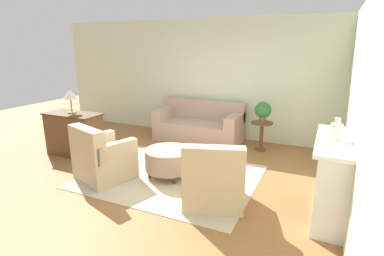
{
  "coord_description": "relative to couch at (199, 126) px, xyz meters",
  "views": [
    {
      "loc": [
        2.32,
        -4.15,
        2.18
      ],
      "look_at": [
        0.15,
        0.55,
        0.75
      ],
      "focal_mm": 28.0,
      "sensor_mm": 36.0,
      "label": 1
    }
  ],
  "objects": [
    {
      "name": "ground_plane",
      "position": [
        0.39,
        -2.14,
        -0.33
      ],
      "size": [
        16.0,
        16.0,
        0.0
      ],
      "primitive_type": "plane",
      "color": "#996638"
    },
    {
      "name": "wall_back",
      "position": [
        0.39,
        0.55,
        1.07
      ],
      "size": [
        9.25,
        0.12,
        2.8
      ],
      "color": "beige",
      "rests_on": "ground_plane"
    },
    {
      "name": "wall_right",
      "position": [
        3.1,
        -2.14,
        1.07
      ],
      "size": [
        0.12,
        9.3,
        2.8
      ],
      "color": "beige",
      "rests_on": "ground_plane"
    },
    {
      "name": "rug",
      "position": [
        0.39,
        -2.14,
        -0.33
      ],
      "size": [
        2.87,
        2.27,
        0.01
      ],
      "color": "beige",
      "rests_on": "ground_plane"
    },
    {
      "name": "couch",
      "position": [
        0.0,
        0.0,
        0.0
      ],
      "size": [
        2.01,
        0.92,
        0.91
      ],
      "color": "tan",
      "rests_on": "ground_plane"
    },
    {
      "name": "armchair_left",
      "position": [
        -0.61,
        -2.69,
        0.03
      ],
      "size": [
        1.02,
        1.0,
        0.93
      ],
      "color": "#C6B289",
      "rests_on": "rug"
    },
    {
      "name": "armchair_right",
      "position": [
        1.38,
        -2.69,
        0.03
      ],
      "size": [
        1.02,
        1.0,
        0.93
      ],
      "color": "#C6B289",
      "rests_on": "rug"
    },
    {
      "name": "ottoman_table",
      "position": [
        0.34,
        -2.11,
        -0.03
      ],
      "size": [
        0.8,
        0.8,
        0.47
      ],
      "color": "tan",
      "rests_on": "rug"
    },
    {
      "name": "side_table",
      "position": [
        1.49,
        -0.13,
        0.08
      ],
      "size": [
        0.45,
        0.45,
        0.62
      ],
      "color": "brown",
      "rests_on": "ground_plane"
    },
    {
      "name": "fireplace",
      "position": [
        2.85,
        -2.3,
        0.22
      ],
      "size": [
        0.44,
        1.42,
        1.05
      ],
      "color": "white",
      "rests_on": "ground_plane"
    },
    {
      "name": "dresser",
      "position": [
        -1.92,
        -1.99,
        0.12
      ],
      "size": [
        1.17,
        0.54,
        0.87
      ],
      "color": "brown",
      "rests_on": "ground_plane"
    },
    {
      "name": "vase_mantel_near",
      "position": [
        2.84,
        -2.3,
        0.82
      ],
      "size": [
        0.15,
        0.15,
        0.28
      ],
      "color": "silver",
      "rests_on": "fireplace"
    },
    {
      "name": "potted_plant_on_side_table",
      "position": [
        1.49,
        -0.13,
        0.54
      ],
      "size": [
        0.34,
        0.34,
        0.44
      ],
      "color": "brown",
      "rests_on": "side_table"
    },
    {
      "name": "table_lamp",
      "position": [
        -1.92,
        -1.99,
        0.9
      ],
      "size": [
        0.28,
        0.28,
        0.47
      ],
      "color": "tan",
      "rests_on": "dresser"
    }
  ]
}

